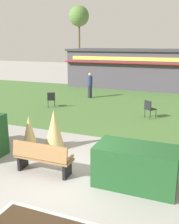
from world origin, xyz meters
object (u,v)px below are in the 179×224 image
at_px(cafe_chair_center, 51,98).
at_px(person_strolling, 90,85).
at_px(parked_car_center_slot, 178,71).
at_px(tree_left_bg, 79,17).
at_px(parked_car_west_slot, 134,70).
at_px(cafe_chair_west, 149,108).
at_px(food_kiosk, 135,68).
at_px(park_bench, 43,158).

height_order(cafe_chair_center, person_strolling, person_strolling).
bearing_deg(parked_car_center_slot, cafe_chair_center, -108.04).
bearing_deg(cafe_chair_center, tree_left_bg, 110.27).
relative_size(cafe_chair_center, person_strolling, 0.53).
relative_size(parked_car_west_slot, tree_left_bg, 0.50).
distance_m(cafe_chair_west, tree_left_bg, 27.15).
relative_size(cafe_chair_west, parked_car_west_slot, 0.20).
distance_m(food_kiosk, person_strolling, 6.18).
bearing_deg(park_bench, cafe_chair_west, 75.40).
height_order(cafe_chair_center, parked_car_center_slot, parked_car_center_slot).
bearing_deg(parked_car_west_slot, parked_car_center_slot, 0.05).
xyz_separation_m(park_bench, parked_car_west_slot, (-2.96, 24.47, 0.16)).
bearing_deg(cafe_chair_west, tree_left_bg, 121.68).
relative_size(parked_car_center_slot, tree_left_bg, 0.49).
distance_m(cafe_chair_west, person_strolling, 5.82).
relative_size(person_strolling, parked_car_west_slot, 0.39).
xyz_separation_m(person_strolling, parked_car_west_slot, (-0.17, 14.00, -0.22)).
height_order(food_kiosk, person_strolling, food_kiosk).
distance_m(parked_car_west_slot, tree_left_bg, 12.17).
distance_m(park_bench, food_kiosk, 16.44).
distance_m(person_strolling, parked_car_west_slot, 14.01).
relative_size(cafe_chair_west, parked_car_center_slot, 0.21).
relative_size(food_kiosk, parked_car_west_slot, 2.49).
xyz_separation_m(food_kiosk, parked_car_west_slot, (-1.88, 8.10, -0.93)).
bearing_deg(person_strolling, park_bench, -129.76).
xyz_separation_m(person_strolling, parked_car_center_slot, (4.65, 14.01, -0.22)).
relative_size(food_kiosk, cafe_chair_west, 12.14).
distance_m(cafe_chair_center, tree_left_bg, 24.63).
height_order(person_strolling, parked_car_center_slot, person_strolling).
bearing_deg(cafe_chair_center, park_bench, -61.63).
distance_m(parked_car_center_slot, tree_left_bg, 16.08).
height_order(person_strolling, tree_left_bg, tree_left_bg).
bearing_deg(parked_car_west_slot, food_kiosk, -76.93).
relative_size(person_strolling, parked_car_center_slot, 0.40).
relative_size(park_bench, food_kiosk, 0.16).
relative_size(food_kiosk, person_strolling, 6.39).
xyz_separation_m(parked_car_center_slot, tree_left_bg, (-13.90, 4.84, 6.50)).
distance_m(cafe_chair_west, parked_car_west_slot, 18.20).
bearing_deg(person_strolling, food_kiosk, 19.16).
bearing_deg(cafe_chair_center, person_strolling, 73.32).
bearing_deg(park_bench, parked_car_west_slot, 96.90).
distance_m(park_bench, parked_car_west_slot, 24.65).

